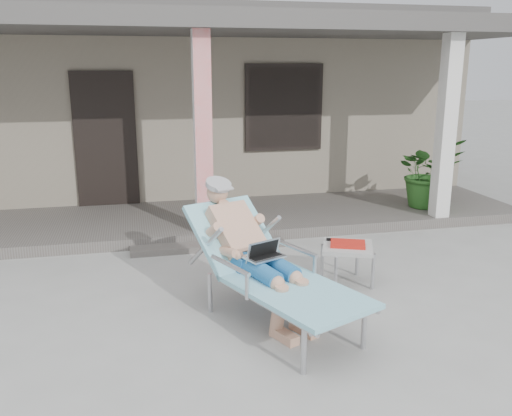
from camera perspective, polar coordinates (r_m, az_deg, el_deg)
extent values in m
plane|color=#9E9E99|center=(5.43, -2.22, -10.51)|extent=(60.00, 60.00, 0.00)
cube|color=gray|center=(11.39, -8.53, 10.42)|extent=(10.00, 5.00, 3.00)
cube|color=#474442|center=(11.40, -8.86, 18.72)|extent=(10.40, 5.40, 0.30)
cube|color=black|center=(8.88, -15.55, 6.95)|extent=(0.95, 0.06, 2.10)
cube|color=black|center=(9.17, 2.95, 10.51)|extent=(1.20, 0.06, 1.30)
cube|color=black|center=(9.17, 2.96, 10.51)|extent=(1.32, 0.05, 1.42)
cube|color=#605B56|center=(8.19, -6.16, -1.26)|extent=(10.00, 2.00, 0.15)
cube|color=red|center=(7.09, -5.62, 7.68)|extent=(0.22, 0.22, 2.61)
cube|color=silver|center=(8.29, 19.36, 7.93)|extent=(0.22, 0.22, 2.61)
cube|color=#474442|center=(7.90, -6.74, 18.71)|extent=(10.00, 2.30, 0.24)
cube|color=#605B56|center=(7.11, -5.02, -4.02)|extent=(2.00, 0.30, 0.07)
cylinder|color=#B7B7BC|center=(4.30, 5.06, -14.77)|extent=(0.05, 0.05, 0.39)
cylinder|color=#B7B7BC|center=(4.72, 11.30, -12.20)|extent=(0.05, 0.05, 0.39)
cylinder|color=#B7B7BC|center=(5.30, -4.86, -8.88)|extent=(0.05, 0.05, 0.39)
cylinder|color=#B7B7BC|center=(5.64, 0.96, -7.31)|extent=(0.05, 0.05, 0.39)
cube|color=#B7B7BC|center=(4.74, 4.18, -8.98)|extent=(1.12, 1.45, 0.03)
cube|color=#88C7D2|center=(4.73, 4.19, -8.70)|extent=(1.23, 1.53, 0.04)
cube|color=#B7B7BC|center=(5.35, -2.32, -3.28)|extent=(0.85, 0.83, 0.52)
cube|color=#88C7D2|center=(5.34, -2.33, -2.91)|extent=(0.98, 0.94, 0.59)
cylinder|color=#A2A1A4|center=(5.47, -4.16, 2.56)|extent=(0.34, 0.34, 0.14)
cube|color=silver|center=(5.00, 0.80, -5.12)|extent=(0.42, 0.37, 0.25)
cube|color=#A7A7A3|center=(5.94, 9.63, -4.08)|extent=(0.69, 0.69, 0.04)
cylinder|color=#B7B7BC|center=(5.75, 8.38, -6.98)|extent=(0.04, 0.04, 0.40)
cylinder|color=#B7B7BC|center=(5.91, 12.21, -6.56)|extent=(0.04, 0.04, 0.40)
cylinder|color=#B7B7BC|center=(6.12, 6.96, -5.59)|extent=(0.04, 0.04, 0.40)
cylinder|color=#B7B7BC|center=(6.27, 10.60, -5.24)|extent=(0.04, 0.04, 0.40)
cube|color=red|center=(5.93, 9.64, -3.74)|extent=(0.44, 0.39, 0.03)
cube|color=black|center=(6.05, 9.15, -3.39)|extent=(0.35, 0.16, 0.04)
imported|color=#26591E|center=(8.93, 17.72, 3.65)|extent=(1.13, 1.01, 1.12)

